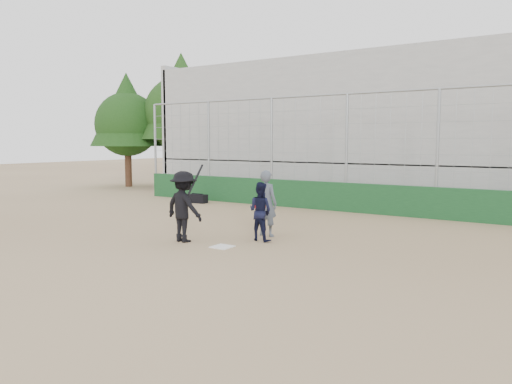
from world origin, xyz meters
The scene contains 10 objects.
ground centered at (0.00, 0.00, 0.00)m, with size 90.00×90.00×0.00m, color #7D6243.
home_plate centered at (0.00, 0.00, 0.01)m, with size 0.44×0.44×0.02m, color white.
backstop centered at (0.00, 7.00, 0.96)m, with size 18.10×0.25×4.04m.
bleachers centered at (0.00, 11.95, 2.92)m, with size 20.25×6.70×6.98m.
tree_left centered at (-11.00, 11.00, 4.39)m, with size 4.48×4.48×7.00m.
tree_right centered at (-13.50, 9.50, 3.76)m, with size 3.84×3.84×6.00m.
batter_at_plate centered at (-1.17, 0.02, 0.85)m, with size 1.17×0.82×1.86m.
catcher_crouched centered at (0.32, 1.10, 0.49)m, with size 0.79×0.67×0.99m.
umpire centered at (0.11, 1.71, 0.76)m, with size 0.61×0.40×1.52m, color #4A525E.
equipment_bag centered at (-5.81, 6.03, 0.17)m, with size 0.80×0.36×0.38m.
Camera 1 is at (6.80, -8.92, 2.41)m, focal length 35.00 mm.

